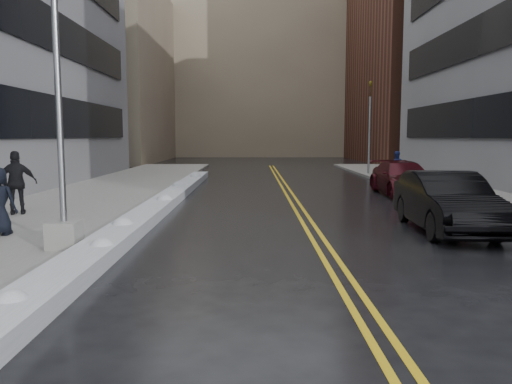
{
  "coord_description": "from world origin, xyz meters",
  "views": [
    {
      "loc": [
        0.84,
        -8.81,
        2.61
      ],
      "look_at": [
        0.92,
        2.8,
        1.3
      ],
      "focal_mm": 35.0,
      "sensor_mm": 36.0,
      "label": 1
    }
  ],
  "objects_px": {
    "pedestrian_east": "(396,166)",
    "car_maroon": "(403,178)",
    "lamppost": "(60,139)",
    "car_black": "(446,202)",
    "pedestrian_d": "(17,183)",
    "fire_hydrant": "(466,190)",
    "traffic_signal": "(369,124)"
  },
  "relations": [
    {
      "from": "pedestrian_east",
      "to": "car_maroon",
      "type": "xyz_separation_m",
      "value": [
        -1.22,
        -5.3,
        -0.22
      ]
    },
    {
      "from": "lamppost",
      "to": "car_black",
      "type": "distance_m",
      "value": 9.95
    },
    {
      "from": "pedestrian_d",
      "to": "pedestrian_east",
      "type": "distance_m",
      "value": 19.2
    },
    {
      "from": "fire_hydrant",
      "to": "car_black",
      "type": "distance_m",
      "value": 6.09
    },
    {
      "from": "traffic_signal",
      "to": "pedestrian_east",
      "type": "xyz_separation_m",
      "value": [
        0.22,
        -5.57,
        -2.44
      ]
    },
    {
      "from": "traffic_signal",
      "to": "pedestrian_d",
      "type": "height_order",
      "value": "traffic_signal"
    },
    {
      "from": "fire_hydrant",
      "to": "lamppost",
      "type": "bearing_deg",
      "value": -146.96
    },
    {
      "from": "car_maroon",
      "to": "fire_hydrant",
      "type": "bearing_deg",
      "value": -64.33
    },
    {
      "from": "pedestrian_d",
      "to": "car_maroon",
      "type": "bearing_deg",
      "value": -176.43
    },
    {
      "from": "car_black",
      "to": "pedestrian_d",
      "type": "bearing_deg",
      "value": 172.73
    },
    {
      "from": "car_black",
      "to": "car_maroon",
      "type": "xyz_separation_m",
      "value": [
        1.36,
        8.49,
        -0.07
      ]
    },
    {
      "from": "fire_hydrant",
      "to": "car_maroon",
      "type": "distance_m",
      "value": 3.48
    },
    {
      "from": "pedestrian_east",
      "to": "car_black",
      "type": "distance_m",
      "value": 14.04
    },
    {
      "from": "lamppost",
      "to": "car_maroon",
      "type": "distance_m",
      "value": 15.61
    },
    {
      "from": "fire_hydrant",
      "to": "car_black",
      "type": "xyz_separation_m",
      "value": [
        -2.86,
        -5.36,
        0.27
      ]
    },
    {
      "from": "traffic_signal",
      "to": "car_maroon",
      "type": "xyz_separation_m",
      "value": [
        -1.0,
        -10.87,
        -2.66
      ]
    },
    {
      "from": "lamppost",
      "to": "car_black",
      "type": "bearing_deg",
      "value": 15.61
    },
    {
      "from": "pedestrian_east",
      "to": "car_black",
      "type": "xyz_separation_m",
      "value": [
        -2.58,
        -13.8,
        -0.15
      ]
    },
    {
      "from": "traffic_signal",
      "to": "pedestrian_east",
      "type": "distance_m",
      "value": 6.08
    },
    {
      "from": "car_black",
      "to": "car_maroon",
      "type": "height_order",
      "value": "car_black"
    },
    {
      "from": "pedestrian_d",
      "to": "car_black",
      "type": "bearing_deg",
      "value": 149.66
    },
    {
      "from": "pedestrian_d",
      "to": "car_black",
      "type": "xyz_separation_m",
      "value": [
        12.69,
        -2.15,
        -0.33
      ]
    },
    {
      "from": "fire_hydrant",
      "to": "pedestrian_d",
      "type": "xyz_separation_m",
      "value": [
        -15.55,
        -3.21,
        0.6
      ]
    },
    {
      "from": "lamppost",
      "to": "pedestrian_east",
      "type": "height_order",
      "value": "lamppost"
    },
    {
      "from": "lamppost",
      "to": "pedestrian_d",
      "type": "distance_m",
      "value": 5.95
    },
    {
      "from": "lamppost",
      "to": "pedestrian_d",
      "type": "relative_size",
      "value": 3.82
    },
    {
      "from": "lamppost",
      "to": "pedestrian_east",
      "type": "relative_size",
      "value": 4.68
    },
    {
      "from": "pedestrian_east",
      "to": "car_maroon",
      "type": "bearing_deg",
      "value": 81.27
    },
    {
      "from": "lamppost",
      "to": "traffic_signal",
      "type": "bearing_deg",
      "value": 61.79
    },
    {
      "from": "pedestrian_d",
      "to": "pedestrian_east",
      "type": "xyz_separation_m",
      "value": [
        15.27,
        11.65,
        -0.18
      ]
    },
    {
      "from": "lamppost",
      "to": "traffic_signal",
      "type": "distance_m",
      "value": 24.98
    },
    {
      "from": "car_maroon",
      "to": "car_black",
      "type": "bearing_deg",
      "value": -99.06
    }
  ]
}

